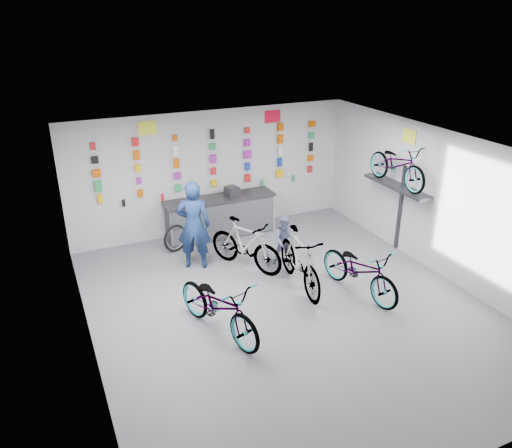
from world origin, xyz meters
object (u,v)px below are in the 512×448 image
clerk (194,225)px  customer (285,240)px  counter (221,217)px  bike_service (246,244)px  bike_center (300,260)px  bike_left (219,306)px  bike_right (360,270)px

clerk → customer: 1.99m
counter → bike_service: size_ratio=1.46×
bike_service → customer: (0.86, -0.16, -0.00)m
bike_center → customer: bearing=84.5°
bike_left → bike_center: bike_center is taller
bike_center → customer: 1.04m
bike_left → customer: 2.85m
bike_service → clerk: (-0.96, 0.52, 0.41)m
bike_service → clerk: clerk is taller
bike_right → bike_service: (-1.60, 1.87, 0.04)m
bike_left → clerk: bearing=63.5°
bike_left → bike_center: (2.00, 0.78, 0.05)m
clerk → bike_service: bearing=176.6°
bike_center → clerk: 2.37m
bike_center → clerk: (-1.61, 1.70, 0.37)m
bike_left → clerk: clerk is taller
counter → bike_service: bike_service is taller
clerk → customer: (1.83, -0.69, -0.42)m
counter → clerk: bearing=-130.2°
bike_left → bike_service: size_ratio=1.12×
bike_left → bike_right: size_ratio=1.05×
counter → bike_right: bearing=-67.8°
bike_left → bike_center: bearing=3.7°
bike_center → bike_right: 1.18m
bike_right → clerk: size_ratio=1.02×
bike_left → bike_service: bearing=37.8°
bike_left → clerk: 2.55m
bike_left → customer: customer is taller
bike_left → bike_center: size_ratio=1.04×
customer → bike_right: bearing=-44.7°
bike_center → bike_service: (-0.65, 1.18, -0.04)m
counter → bike_right: bike_right is taller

